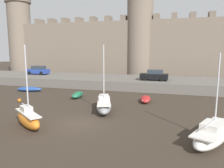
# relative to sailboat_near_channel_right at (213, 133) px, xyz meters

# --- Properties ---
(ground_plane) EXTENTS (160.00, 160.00, 0.00)m
(ground_plane) POSITION_rel_sailboat_near_channel_right_xyz_m (-9.76, 0.93, -0.57)
(ground_plane) COLOR #382D23
(quay_road) EXTENTS (70.54, 10.00, 1.36)m
(quay_road) POSITION_rel_sailboat_near_channel_right_xyz_m (-9.76, 20.20, 0.11)
(quay_road) COLOR #666059
(quay_road) RESTS_ON ground
(castle) EXTENTS (64.45, 5.91, 20.96)m
(castle) POSITION_rel_sailboat_near_channel_right_xyz_m (-9.76, 31.25, 6.81)
(castle) COLOR #7A6B5B
(castle) RESTS_ON ground
(sailboat_near_channel_right) EXTENTS (3.73, 5.71, 5.65)m
(sailboat_near_channel_right) POSITION_rel_sailboat_near_channel_right_xyz_m (0.00, 0.00, 0.00)
(sailboat_near_channel_right) COLOR silver
(sailboat_near_channel_right) RESTS_ON ground
(rowboat_near_channel_left) EXTENTS (3.78, 1.86, 0.66)m
(rowboat_near_channel_left) POSITION_rel_sailboat_near_channel_right_xyz_m (-22.37, 11.68, -0.22)
(rowboat_near_channel_left) COLOR #234793
(rowboat_near_channel_left) RESTS_ON ground
(rowboat_foreground_right) EXTENTS (1.37, 3.04, 0.66)m
(rowboat_foreground_right) POSITION_rel_sailboat_near_channel_right_xyz_m (-5.57, 9.82, -0.22)
(rowboat_foreground_right) COLOR red
(rowboat_foreground_right) RESTS_ON ground
(sailboat_midflat_left) EXTENTS (2.88, 5.16, 6.32)m
(sailboat_midflat_left) POSITION_rel_sailboat_near_channel_right_xyz_m (-8.91, 4.85, 0.06)
(sailboat_midflat_left) COLOR gray
(sailboat_midflat_left) RESTS_ON ground
(sailboat_foreground_left) EXTENTS (3.89, 3.16, 6.21)m
(sailboat_foreground_left) POSITION_rel_sailboat_near_channel_right_xyz_m (-13.09, -0.92, 0.11)
(sailboat_foreground_left) COLOR orange
(sailboat_foreground_left) RESTS_ON ground
(rowboat_midflat_right) EXTENTS (1.28, 2.88, 0.74)m
(rowboat_midflat_right) POSITION_rel_sailboat_near_channel_right_xyz_m (-13.95, 9.69, -0.18)
(rowboat_midflat_right) COLOR #1E6B47
(rowboat_midflat_right) RESTS_ON ground
(mooring_buoy_off_centre) EXTENTS (0.39, 0.39, 0.39)m
(mooring_buoy_off_centre) POSITION_rel_sailboat_near_channel_right_xyz_m (-19.34, 5.80, -0.38)
(mooring_buoy_off_centre) COLOR orange
(mooring_buoy_off_centre) RESTS_ON ground
(car_quay_east) EXTENTS (4.13, 1.94, 1.62)m
(car_quay_east) POSITION_rel_sailboat_near_channel_right_xyz_m (-27.08, 20.72, 1.57)
(car_quay_east) COLOR #263F99
(car_quay_east) RESTS_ON quay_road
(car_quay_centre_west) EXTENTS (4.13, 1.94, 1.62)m
(car_quay_centre_west) POSITION_rel_sailboat_near_channel_right_xyz_m (-5.42, 18.42, 1.57)
(car_quay_centre_west) COLOR black
(car_quay_centre_west) RESTS_ON quay_road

